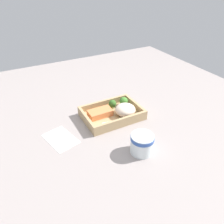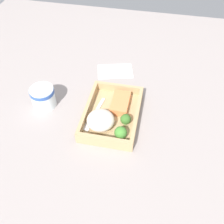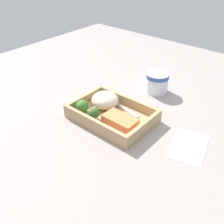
# 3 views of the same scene
# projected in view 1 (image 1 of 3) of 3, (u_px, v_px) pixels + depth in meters

# --- Properties ---
(ground_plane) EXTENTS (1.60, 1.60, 0.02)m
(ground_plane) POSITION_uv_depth(u_px,v_px,m) (112.00, 119.00, 1.00)
(ground_plane) COLOR gray
(takeout_tray) EXTENTS (0.26, 0.18, 0.01)m
(takeout_tray) POSITION_uv_depth(u_px,v_px,m) (112.00, 116.00, 0.99)
(takeout_tray) COLOR tan
(takeout_tray) RESTS_ON ground_plane
(tray_rim) EXTENTS (0.26, 0.18, 0.03)m
(tray_rim) POSITION_uv_depth(u_px,v_px,m) (112.00, 112.00, 0.97)
(tray_rim) COLOR tan
(tray_rim) RESTS_ON takeout_tray
(salmon_fillet) EXTENTS (0.11, 0.06, 0.03)m
(salmon_fillet) POSITION_uv_depth(u_px,v_px,m) (100.00, 113.00, 0.97)
(salmon_fillet) COLOR #E8814A
(salmon_fillet) RESTS_ON takeout_tray
(mashed_potatoes) EXTENTS (0.09, 0.09, 0.05)m
(mashed_potatoes) POSITION_uv_depth(u_px,v_px,m) (125.00, 110.00, 0.97)
(mashed_potatoes) COLOR beige
(mashed_potatoes) RESTS_ON takeout_tray
(broccoli_floret_1) EXTENTS (0.04, 0.04, 0.04)m
(broccoli_floret_1) POSITION_uv_depth(u_px,v_px,m) (124.00, 101.00, 1.04)
(broccoli_floret_1) COLOR #8BA460
(broccoli_floret_1) RESTS_ON takeout_tray
(broccoli_floret_2) EXTENTS (0.04, 0.04, 0.04)m
(broccoli_floret_2) POSITION_uv_depth(u_px,v_px,m) (112.00, 104.00, 1.02)
(broccoli_floret_2) COLOR #87A15B
(broccoli_floret_2) RESTS_ON takeout_tray
(fork) EXTENTS (0.16, 0.04, 0.00)m
(fork) POSITION_uv_depth(u_px,v_px,m) (122.00, 120.00, 0.95)
(fork) COLOR silver
(fork) RESTS_ON takeout_tray
(paper_cup) EXTENTS (0.08, 0.08, 0.08)m
(paper_cup) POSITION_uv_depth(u_px,v_px,m) (142.00, 143.00, 0.78)
(paper_cup) COLOR white
(paper_cup) RESTS_ON ground_plane
(receipt_slip) EXTENTS (0.13, 0.16, 0.00)m
(receipt_slip) POSITION_uv_depth(u_px,v_px,m) (61.00, 139.00, 0.86)
(receipt_slip) COLOR white
(receipt_slip) RESTS_ON ground_plane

